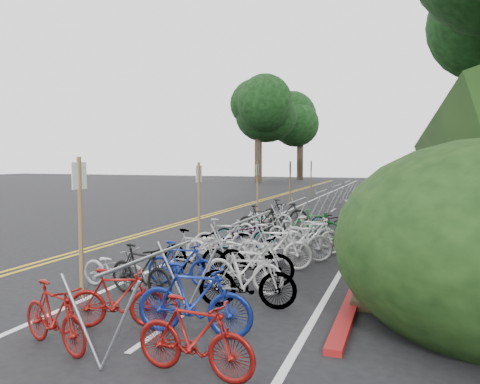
% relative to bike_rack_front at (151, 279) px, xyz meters
% --- Properties ---
extents(ground, '(120.00, 120.00, 0.00)m').
position_rel_bike_rack_front_xyz_m(ground, '(-3.08, 2.13, -0.85)').
color(ground, black).
rests_on(ground, ground).
extents(road_markings, '(7.47, 80.00, 0.01)m').
position_rel_bike_rack_front_xyz_m(road_markings, '(-2.45, 12.23, -0.85)').
color(road_markings, gold).
rests_on(road_markings, ground).
extents(red_curb, '(0.25, 28.00, 0.10)m').
position_rel_bike_rack_front_xyz_m(red_curb, '(2.62, 14.13, -0.80)').
color(red_curb, maroon).
rests_on(red_curb, ground).
extents(bike_rack_front, '(1.16, 2.61, 1.20)m').
position_rel_bike_rack_front_xyz_m(bike_rack_front, '(0.00, 0.00, 0.00)').
color(bike_rack_front, gray).
rests_on(bike_rack_front, ground).
extents(bike_racks_rest, '(1.14, 23.00, 1.17)m').
position_rel_bike_rack_front_xyz_m(bike_racks_rest, '(-0.08, 15.13, 0.00)').
color(bike_racks_rest, gray).
rests_on(bike_racks_rest, ground).
extents(signpost_near, '(0.08, 0.40, 2.64)m').
position_rel_bike_rack_front_xyz_m(signpost_near, '(-2.19, 1.22, 0.65)').
color(signpost_near, brown).
rests_on(signpost_near, ground).
extents(signposts_rest, '(0.08, 18.40, 2.50)m').
position_rel_bike_rack_front_xyz_m(signposts_rest, '(-2.48, 16.13, 0.58)').
color(signposts_rest, brown).
rests_on(signposts_rest, ground).
extents(bike_front, '(0.72, 1.62, 0.82)m').
position_rel_bike_rack_front_xyz_m(bike_front, '(-2.01, 2.00, -0.44)').
color(bike_front, '#9E9EA3').
rests_on(bike_front, ground).
extents(bike_valet, '(3.26, 14.10, 1.08)m').
position_rel_bike_rack_front_xyz_m(bike_valet, '(-0.10, 5.20, -0.36)').
color(bike_valet, maroon).
rests_on(bike_valet, ground).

